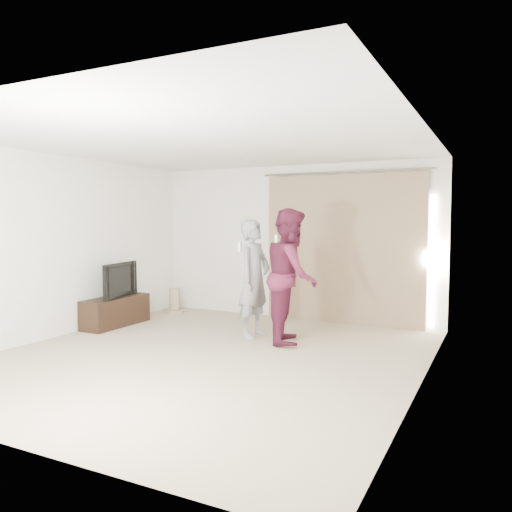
{
  "coord_description": "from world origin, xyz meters",
  "views": [
    {
      "loc": [
        3.2,
        -5.14,
        1.66
      ],
      "look_at": [
        0.06,
        1.2,
        1.16
      ],
      "focal_mm": 35.0,
      "sensor_mm": 36.0,
      "label": 1
    }
  ],
  "objects_px": {
    "tv": "(115,280)",
    "tv_console": "(116,311)",
    "person_woman": "(291,276)",
    "person_man": "(254,278)"
  },
  "relations": [
    {
      "from": "tv_console",
      "to": "tv",
      "type": "height_order",
      "value": "tv"
    },
    {
      "from": "tv_console",
      "to": "tv",
      "type": "distance_m",
      "value": 0.5
    },
    {
      "from": "tv_console",
      "to": "person_man",
      "type": "height_order",
      "value": "person_man"
    },
    {
      "from": "tv_console",
      "to": "person_woman",
      "type": "relative_size",
      "value": 0.65
    },
    {
      "from": "tv",
      "to": "tv_console",
      "type": "bearing_deg",
      "value": -0.0
    },
    {
      "from": "person_man",
      "to": "tv_console",
      "type": "bearing_deg",
      "value": -172.09
    },
    {
      "from": "person_man",
      "to": "person_woman",
      "type": "height_order",
      "value": "person_woman"
    },
    {
      "from": "tv",
      "to": "person_man",
      "type": "relative_size",
      "value": 0.57
    },
    {
      "from": "tv",
      "to": "person_woman",
      "type": "distance_m",
      "value": 2.92
    },
    {
      "from": "person_man",
      "to": "tv",
      "type": "bearing_deg",
      "value": -172.09
    }
  ]
}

